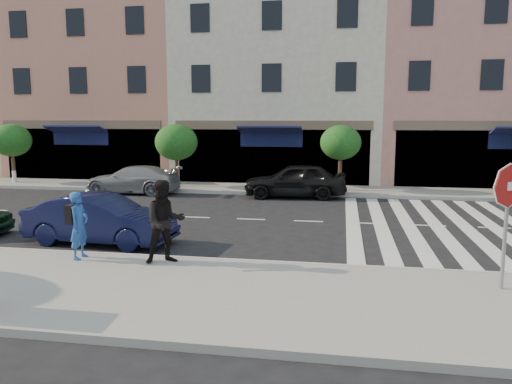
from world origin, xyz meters
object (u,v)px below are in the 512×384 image
car_near_mid (100,219)px  walker (165,222)px  stop_sign (508,198)px  car_far_left (132,180)px  car_far_mid (295,180)px  photographer (79,225)px

car_near_mid → walker: bearing=-122.0°
stop_sign → car_far_left: size_ratio=0.56×
car_near_mid → stop_sign: bearing=-100.1°
walker → car_far_mid: 11.28m
walker → car_far_left: size_ratio=0.44×
walker → car_far_left: bearing=86.0°
car_near_mid → car_far_left: bearing=23.0°
car_far_left → car_far_mid: car_far_mid is taller
stop_sign → car_far_left: 17.41m
stop_sign → car_far_left: stop_sign is taller
photographer → walker: 2.16m
stop_sign → walker: size_ratio=1.29×
photographer → stop_sign: bearing=-91.3°
car_near_mid → car_far_left: 9.58m
walker → car_near_mid: walker is taller
photographer → car_far_mid: bearing=-18.0°
car_near_mid → photographer: bearing=-161.9°
car_far_left → photographer: bearing=18.7°
stop_sign → car_far_mid: bearing=99.5°
stop_sign → walker: 7.29m
walker → car_far_mid: (1.98, 11.10, -0.36)m
photographer → car_far_left: bearing=20.0°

